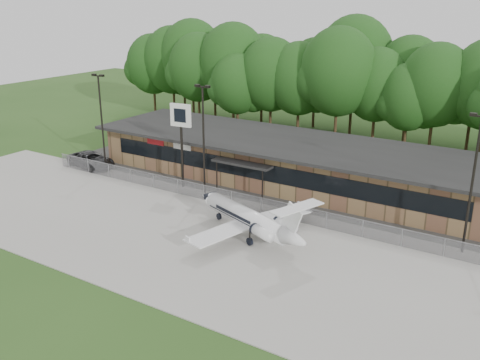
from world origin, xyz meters
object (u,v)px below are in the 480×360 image
Objects in this scene: business_jet at (250,220)px; suv at (91,160)px; terminal at (289,160)px; pole_sign at (181,124)px.

suv is at bearing -174.30° from business_jet.
pole_sign is (-7.81, -7.14, 4.10)m from terminal.
terminal is at bearing 36.40° from pole_sign.
terminal is 3.30× the size of business_jet.
terminal is 21.59m from suv.
terminal reaches higher than suv.
terminal is at bearing -61.40° from suv.
suv is at bearing -160.09° from terminal.
business_jet is at bearing -74.64° from terminal.
suv is (-20.26, -7.34, -1.35)m from terminal.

